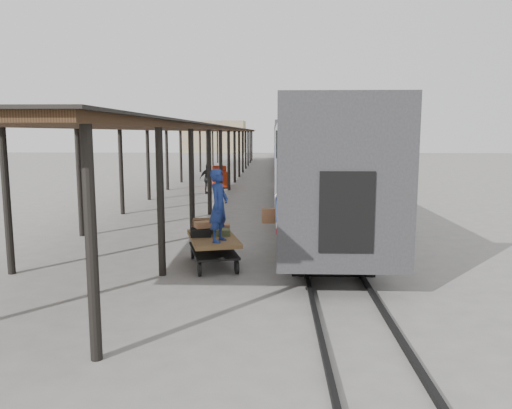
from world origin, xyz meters
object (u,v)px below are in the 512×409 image
at_px(baggage_cart, 213,244).
at_px(porter, 219,206).
at_px(pedestrian, 208,179).
at_px(luggage_tug, 220,178).

xyz_separation_m(baggage_cart, porter, (0.25, -0.65, 1.19)).
distance_m(baggage_cart, pedestrian, 17.03).
relative_size(baggage_cart, pedestrian, 1.41).
bearing_deg(porter, baggage_cart, 38.44).
bearing_deg(baggage_cart, porter, -83.87).
xyz_separation_m(baggage_cart, luggage_tug, (-2.00, 20.39, 0.03)).
relative_size(baggage_cart, luggage_tug, 1.42).
distance_m(porter, pedestrian, 17.73).
bearing_deg(pedestrian, baggage_cart, 106.76).
bearing_deg(pedestrian, porter, 107.27).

